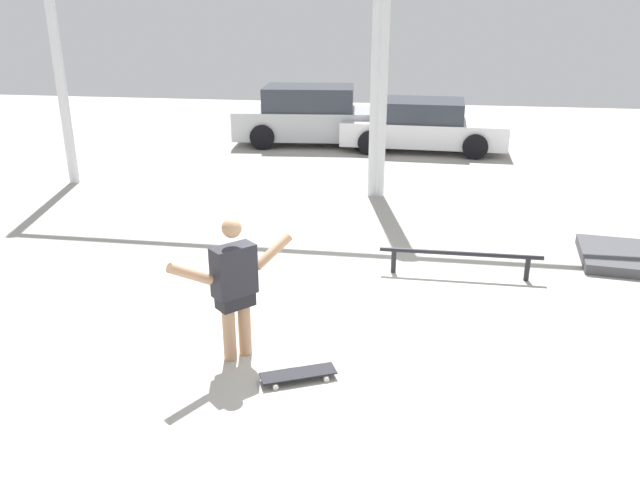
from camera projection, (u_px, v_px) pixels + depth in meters
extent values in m
plane|color=#B2ADA3|center=(340.00, 329.00, 7.08)|extent=(36.00, 36.00, 0.00)
cylinder|color=tan|center=(229.00, 328.00, 6.36)|extent=(0.13, 0.13, 0.72)
cylinder|color=tan|center=(244.00, 323.00, 6.47)|extent=(0.13, 0.13, 0.72)
cube|color=black|center=(235.00, 299.00, 6.31)|extent=(0.40, 0.41, 0.16)
cube|color=#26262D|center=(234.00, 271.00, 6.20)|extent=(0.45, 0.47, 0.52)
sphere|color=tan|center=(232.00, 228.00, 6.05)|extent=(0.20, 0.20, 0.20)
cylinder|color=tan|center=(190.00, 274.00, 5.90)|extent=(0.39, 0.41, 0.32)
cylinder|color=tan|center=(273.00, 251.00, 6.45)|extent=(0.39, 0.41, 0.32)
cube|color=black|center=(298.00, 373.00, 6.11)|extent=(0.76, 0.50, 0.01)
cylinder|color=silver|center=(320.00, 367.00, 6.28)|extent=(0.06, 0.05, 0.05)
cylinder|color=silver|center=(326.00, 379.00, 6.09)|extent=(0.06, 0.05, 0.05)
cylinder|color=silver|center=(271.00, 375.00, 6.15)|extent=(0.06, 0.05, 0.05)
cylinder|color=silver|center=(275.00, 387.00, 5.96)|extent=(0.06, 0.05, 0.05)
cylinder|color=black|center=(460.00, 254.00, 8.37)|extent=(2.16, 0.07, 0.06)
cylinder|color=black|center=(394.00, 261.00, 8.55)|extent=(0.07, 0.07, 0.33)
cylinder|color=black|center=(527.00, 269.00, 8.30)|extent=(0.07, 0.07, 0.33)
cylinder|color=silver|center=(55.00, 45.00, 12.08)|extent=(0.20, 0.20, 5.51)
cylinder|color=silver|center=(384.00, 48.00, 11.14)|extent=(0.20, 0.20, 5.51)
cylinder|color=silver|center=(377.00, 48.00, 11.16)|extent=(0.20, 0.20, 5.51)
cube|color=#B7BABF|center=(316.00, 123.00, 16.65)|extent=(4.38, 2.18, 0.73)
cube|color=#2D333D|center=(309.00, 98.00, 16.43)|extent=(2.47, 1.86, 0.60)
cylinder|color=black|center=(364.00, 126.00, 17.47)|extent=(0.65, 0.28, 0.63)
cylinder|color=black|center=(365.00, 138.00, 15.84)|extent=(0.65, 0.28, 0.63)
cylinder|color=black|center=(272.00, 125.00, 17.63)|extent=(0.65, 0.28, 0.63)
cylinder|color=black|center=(262.00, 137.00, 15.99)|extent=(0.65, 0.28, 0.63)
cube|color=white|center=(424.00, 131.00, 15.96)|extent=(4.15, 1.97, 0.59)
cube|color=#2D333D|center=(418.00, 110.00, 15.80)|extent=(2.30, 1.76, 0.50)
cylinder|color=black|center=(473.00, 133.00, 16.61)|extent=(0.61, 0.24, 0.60)
cylinder|color=black|center=(475.00, 147.00, 14.96)|extent=(0.61, 0.24, 0.60)
cylinder|color=black|center=(378.00, 129.00, 17.06)|extent=(0.61, 0.24, 0.60)
cylinder|color=black|center=(370.00, 142.00, 15.42)|extent=(0.61, 0.24, 0.60)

